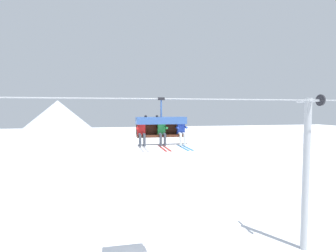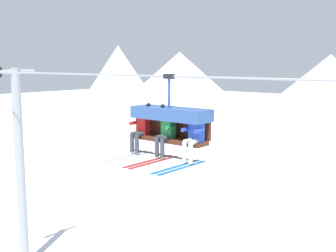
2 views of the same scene
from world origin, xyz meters
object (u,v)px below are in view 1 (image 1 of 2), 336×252
skier_blue (181,131)px  skier_red (142,131)px  chairlift_chair (161,124)px  lift_tower_far (306,170)px  skier_green (162,131)px

skier_blue → skier_red: bearing=179.8°
chairlift_chair → skier_red: chairlift_chair is taller
chairlift_chair → skier_red: (-0.85, -0.21, -0.27)m
chairlift_chair → skier_blue: bearing=-14.5°
lift_tower_far → chairlift_chair: bearing=-174.9°
skier_blue → skier_green: bearing=179.5°
lift_tower_far → skier_red: (-8.75, -0.92, 2.31)m
skier_green → skier_blue: 0.86m
lift_tower_far → chairlift_chair: lift_tower_far is taller
lift_tower_far → chairlift_chair: (-7.89, -0.71, 2.58)m
chairlift_chair → skier_blue: (0.86, -0.22, -0.29)m
skier_red → skier_green: same height
lift_tower_far → skier_green: size_ratio=4.82×
lift_tower_far → chairlift_chair: size_ratio=3.84×
skier_green → lift_tower_far: bearing=6.7°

